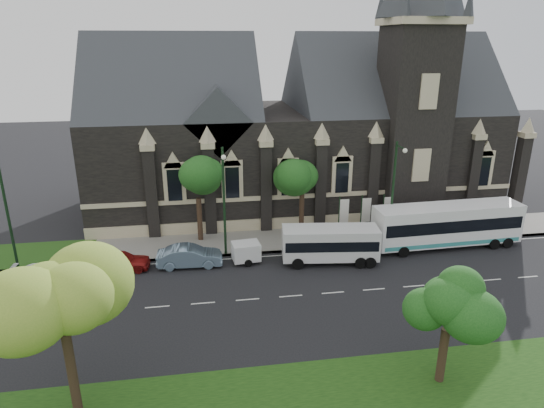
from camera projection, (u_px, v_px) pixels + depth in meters
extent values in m
plane|color=black|center=(291.00, 296.00, 32.51)|extent=(160.00, 160.00, 0.00)
cube|color=gray|center=(270.00, 240.00, 41.35)|extent=(80.00, 5.00, 0.15)
cube|color=black|center=(293.00, 157.00, 49.63)|extent=(40.00, 15.00, 10.00)
cube|color=#2C2F33|center=(174.00, 112.00, 46.23)|extent=(16.00, 15.00, 15.00)
cube|color=#2C2F33|center=(387.00, 107.00, 49.44)|extent=(20.00, 15.00, 15.00)
cube|color=#2C2F33|center=(217.00, 118.00, 42.62)|extent=(6.00, 6.00, 6.00)
cube|color=black|center=(411.00, 127.00, 44.17)|extent=(5.50, 5.50, 18.00)
cube|color=tan|center=(421.00, 21.00, 41.14)|extent=(6.20, 6.20, 0.60)
cube|color=tan|center=(309.00, 196.00, 43.19)|extent=(40.00, 0.22, 0.40)
cube|color=tan|center=(308.00, 222.00, 44.05)|extent=(40.00, 0.25, 1.20)
cube|color=black|center=(288.00, 180.00, 42.24)|extent=(1.20, 0.12, 2.80)
cylinder|color=black|center=(72.00, 374.00, 21.64)|extent=(0.44, 0.44, 4.40)
sphere|color=#80A832|center=(59.00, 297.00, 20.32)|extent=(4.16, 4.16, 4.16)
sphere|color=#80A832|center=(80.00, 272.00, 20.90)|extent=(3.12, 3.12, 3.12)
cylinder|color=black|center=(442.00, 355.00, 24.02)|extent=(0.44, 0.44, 3.08)
sphere|color=#194D18|center=(450.00, 305.00, 23.05)|extent=(3.20, 3.20, 3.20)
sphere|color=#194D18|center=(456.00, 287.00, 23.50)|extent=(2.40, 2.40, 2.40)
cylinder|color=black|center=(302.00, 214.00, 42.09)|extent=(0.44, 0.44, 3.96)
sphere|color=#194D18|center=(302.00, 175.00, 40.88)|extent=(3.84, 3.84, 3.84)
sphere|color=#194D18|center=(309.00, 164.00, 41.42)|extent=(2.88, 2.88, 2.88)
cylinder|color=black|center=(200.00, 220.00, 40.78)|extent=(0.44, 0.44, 3.96)
sphere|color=#194D18|center=(198.00, 180.00, 39.59)|extent=(3.68, 3.68, 3.68)
sphere|color=#194D18|center=(205.00, 170.00, 40.11)|extent=(2.76, 2.76, 2.76)
cylinder|color=black|center=(392.00, 195.00, 39.29)|extent=(0.20, 0.20, 9.00)
cylinder|color=black|center=(401.00, 147.00, 37.16)|extent=(0.10, 1.60, 0.10)
sphere|color=silver|center=(405.00, 151.00, 36.45)|extent=(0.36, 0.36, 0.36)
cylinder|color=black|center=(224.00, 203.00, 37.25)|extent=(0.20, 0.20, 9.00)
cylinder|color=black|center=(223.00, 153.00, 35.12)|extent=(0.10, 1.60, 0.10)
sphere|color=silver|center=(224.00, 157.00, 34.41)|extent=(0.36, 0.36, 0.36)
cylinder|color=black|center=(8.00, 214.00, 34.92)|extent=(0.20, 0.20, 9.00)
cylinder|color=black|center=(339.00, 218.00, 41.12)|extent=(0.10, 0.10, 4.00)
cube|color=white|center=(344.00, 211.00, 40.99)|extent=(0.80, 0.04, 2.20)
cylinder|color=black|center=(361.00, 217.00, 41.41)|extent=(0.10, 0.10, 4.00)
cube|color=white|center=(366.00, 210.00, 41.28)|extent=(0.80, 0.04, 2.20)
cylinder|color=black|center=(383.00, 216.00, 41.70)|extent=(0.10, 0.10, 4.00)
cube|color=white|center=(388.00, 209.00, 41.57)|extent=(0.80, 0.04, 2.20)
cube|color=white|center=(447.00, 224.00, 39.69)|extent=(12.69, 3.07, 3.23)
cube|color=black|center=(447.00, 221.00, 39.62)|extent=(12.18, 3.09, 1.03)
cube|color=teal|center=(445.00, 238.00, 40.12)|extent=(12.18, 3.08, 0.35)
cylinder|color=black|center=(404.00, 252.00, 38.22)|extent=(0.91, 0.31, 0.90)
cylinder|color=black|center=(390.00, 239.00, 40.65)|extent=(0.91, 0.31, 0.90)
cylinder|color=black|center=(494.00, 244.00, 39.68)|extent=(0.91, 0.31, 0.90)
cylinder|color=black|center=(476.00, 232.00, 42.12)|extent=(0.91, 0.31, 0.90)
cylinder|color=black|center=(508.00, 243.00, 39.91)|extent=(0.91, 0.31, 0.90)
cylinder|color=black|center=(488.00, 231.00, 42.34)|extent=(0.91, 0.31, 0.90)
cube|color=silver|center=(330.00, 243.00, 36.98)|extent=(7.70, 3.23, 2.43)
cube|color=black|center=(330.00, 241.00, 36.94)|extent=(7.41, 3.23, 0.81)
cylinder|color=black|center=(298.00, 264.00, 36.18)|extent=(0.93, 0.39, 0.90)
cylinder|color=black|center=(295.00, 251.00, 38.40)|extent=(0.93, 0.39, 0.90)
cylinder|color=black|center=(361.00, 263.00, 36.34)|extent=(0.93, 0.39, 0.90)
cylinder|color=black|center=(355.00, 250.00, 38.56)|extent=(0.93, 0.39, 0.90)
cylinder|color=black|center=(370.00, 263.00, 36.37)|extent=(0.93, 0.39, 0.90)
cylinder|color=black|center=(364.00, 250.00, 38.59)|extent=(0.93, 0.39, 0.90)
cube|color=silver|center=(246.00, 251.00, 37.16)|extent=(2.28, 1.81, 1.38)
cylinder|color=black|center=(248.00, 263.00, 36.65)|extent=(0.61, 0.27, 0.59)
cylinder|color=black|center=(244.00, 255.00, 38.10)|extent=(0.61, 0.27, 0.59)
cylinder|color=black|center=(263.00, 254.00, 37.62)|extent=(1.27, 0.22, 0.08)
imported|color=#718CA3|center=(190.00, 256.00, 36.59)|extent=(5.07, 1.91, 1.65)
imported|color=maroon|center=(120.00, 261.00, 35.97)|extent=(4.58, 2.05, 1.53)
imported|color=white|center=(45.00, 274.00, 34.18)|extent=(4.71, 2.00, 1.35)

